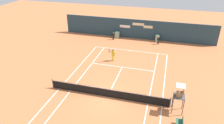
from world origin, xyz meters
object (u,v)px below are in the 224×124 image
object	(u,v)px
ball_kid_right_post	(113,35)
tennis_ball_by_sideline	(105,55)
tennis_ball_near_service_line	(152,64)
tennis_ball_mid_court	(146,74)
umpire_chair	(179,95)
ball_kid_centre_post	(158,40)
player_bench	(180,124)
player_on_baseline	(113,54)

from	to	relation	value
ball_kid_right_post	tennis_ball_by_sideline	size ratio (longest dim) A/B	18.74
tennis_ball_near_service_line	tennis_ball_mid_court	world-z (taller)	same
umpire_chair	tennis_ball_by_sideline	distance (m)	13.75
ball_kid_centre_post	tennis_ball_by_sideline	xyz separation A→B (m)	(-6.87, -6.18, -0.70)
player_bench	tennis_ball_near_service_line	xyz separation A→B (m)	(-3.32, 10.84, -0.48)
ball_kid_centre_post	tennis_ball_by_sideline	size ratio (longest dim) A/B	18.75
umpire_chair	tennis_ball_by_sideline	world-z (taller)	umpire_chair
ball_kid_centre_post	ball_kid_right_post	bearing A→B (deg)	9.47
ball_kid_centre_post	player_bench	bearing A→B (deg)	109.48
player_bench	tennis_ball_by_sideline	bearing A→B (deg)	40.55
umpire_chair	player_on_baseline	distance (m)	11.60
ball_kid_right_post	player_on_baseline	bearing A→B (deg)	116.39
tennis_ball_by_sideline	player_bench	bearing A→B (deg)	-49.45
ball_kid_centre_post	tennis_ball_mid_court	distance (m)	9.88
player_on_baseline	ball_kid_centre_post	distance (m)	9.18
tennis_ball_near_service_line	tennis_ball_by_sideline	xyz separation A→B (m)	(-6.71, 0.88, 0.00)
ball_kid_right_post	tennis_ball_near_service_line	world-z (taller)	ball_kid_right_post
ball_kid_right_post	umpire_chair	bearing A→B (deg)	134.50
tennis_ball_near_service_line	ball_kid_right_post	bearing A→B (deg)	135.29
player_bench	player_on_baseline	distance (m)	13.40
umpire_chair	player_on_baseline	bearing A→B (deg)	45.12
player_bench	tennis_ball_near_service_line	distance (m)	11.35
tennis_ball_near_service_line	tennis_ball_by_sideline	size ratio (longest dim) A/B	1.00
ball_kid_centre_post	tennis_ball_by_sideline	bearing A→B (deg)	51.42
umpire_chair	ball_kid_centre_post	world-z (taller)	umpire_chair
umpire_chair	tennis_ball_mid_court	size ratio (longest dim) A/B	40.22
player_on_baseline	umpire_chair	bearing A→B (deg)	156.76
tennis_ball_mid_court	ball_kid_centre_post	bearing A→B (deg)	86.38
ball_kid_right_post	tennis_ball_by_sideline	bearing A→B (deg)	105.32
player_bench	tennis_ball_near_service_line	world-z (taller)	player_bench
ball_kid_right_post	tennis_ball_by_sideline	distance (m)	6.23
player_bench	ball_kid_centre_post	bearing A→B (deg)	10.01
player_on_baseline	ball_kid_right_post	xyz separation A→B (m)	(-2.01, 7.51, -0.24)
player_on_baseline	ball_kid_right_post	size ratio (longest dim) A/B	1.46
player_bench	ball_kid_right_post	world-z (taller)	ball_kid_right_post
ball_kid_centre_post	tennis_ball_near_service_line	size ratio (longest dim) A/B	18.75
ball_kid_centre_post	tennis_ball_near_service_line	distance (m)	7.10
ball_kid_centre_post	tennis_ball_mid_court	xyz separation A→B (m)	(-0.62, -9.83, -0.70)
ball_kid_right_post	player_bench	bearing A→B (deg)	131.70
player_bench	ball_kid_right_post	bearing A→B (deg)	30.28
umpire_chair	ball_kid_right_post	bearing A→B (deg)	33.08
player_on_baseline	tennis_ball_mid_court	world-z (taller)	player_on_baseline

